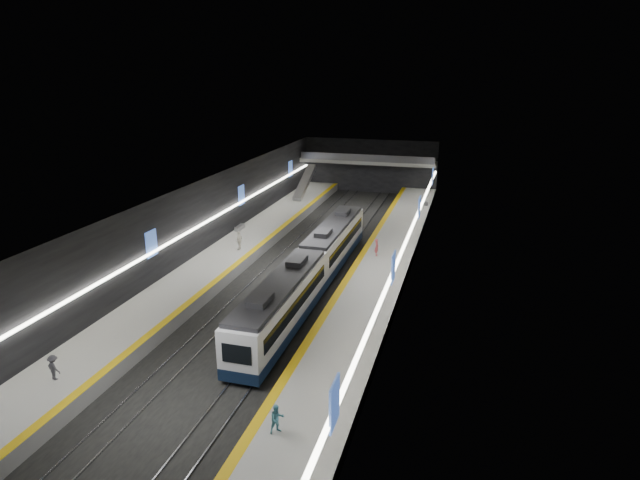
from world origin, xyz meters
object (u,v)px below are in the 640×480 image
(escalator, at_px, (305,182))
(bench_right_far, at_px, (424,202))
(passenger_left_b, at_px, (54,368))
(passenger_left_a, at_px, (239,241))
(bench_left_far, at_px, (240,228))
(passenger_right_a, at_px, (377,247))
(passenger_right_b, at_px, (277,419))
(train, at_px, (311,268))

(escalator, height_order, bench_right_far, escalator)
(escalator, distance_m, passenger_left_b, 48.34)
(bench_right_far, height_order, passenger_left_a, passenger_left_a)
(escalator, xyz_separation_m, passenger_left_b, (0.05, -48.33, -1.13))
(escalator, relative_size, bench_left_far, 4.29)
(passenger_left_b, bearing_deg, passenger_right_a, -101.93)
(bench_left_far, bearing_deg, passenger_right_b, -63.71)
(bench_left_far, xyz_separation_m, passenger_right_b, (16.07, -31.48, 0.54))
(passenger_right_b, bearing_deg, passenger_left_a, 75.72)
(bench_left_far, bearing_deg, passenger_left_b, -86.92)
(passenger_left_b, bearing_deg, passenger_left_a, -75.43)
(train, distance_m, escalator, 31.57)
(bench_left_far, bearing_deg, passenger_right_a, -15.87)
(bench_right_far, bearing_deg, train, -120.04)
(escalator, distance_m, passenger_right_b, 51.22)
(passenger_right_a, bearing_deg, passenger_right_b, 165.42)
(bench_left_far, relative_size, bench_right_far, 0.92)
(bench_left_far, distance_m, passenger_left_b, 30.64)
(bench_left_far, height_order, passenger_left_b, passenger_left_b)
(bench_right_far, relative_size, passenger_left_b, 1.32)
(bench_right_far, xyz_separation_m, passenger_right_b, (-2.56, -48.83, 0.52))
(passenger_right_a, bearing_deg, bench_left_far, 60.52)
(passenger_right_b, bearing_deg, passenger_left_b, 134.22)
(escalator, distance_m, passenger_left_a, 24.13)
(train, bearing_deg, passenger_right_a, 61.90)
(passenger_left_a, bearing_deg, train, 58.71)
(passenger_right_a, relative_size, passenger_right_b, 1.09)
(train, xyz_separation_m, passenger_right_a, (4.17, 7.81, -0.36))
(train, height_order, bench_left_far, train)
(bench_left_far, xyz_separation_m, passenger_left_a, (2.82, -6.34, 0.72))
(escalator, xyz_separation_m, bench_right_far, (16.63, -0.41, -1.65))
(passenger_right_a, relative_size, passenger_left_a, 0.88)
(escalator, height_order, passenger_right_a, escalator)
(train, bearing_deg, passenger_left_a, 147.53)
(bench_left_far, relative_size, passenger_left_a, 0.98)
(train, height_order, passenger_right_a, train)
(escalator, relative_size, passenger_right_b, 5.21)
(train, relative_size, bench_left_far, 16.13)
(train, xyz_separation_m, passenger_left_a, (-9.18, 5.84, -0.25))
(bench_left_far, relative_size, passenger_left_b, 1.21)
(bench_left_far, distance_m, passenger_left_a, 6.98)
(passenger_right_b, bearing_deg, bench_right_far, 44.92)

